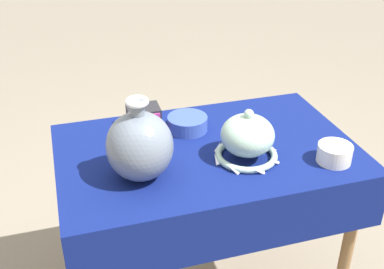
{
  "coord_description": "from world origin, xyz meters",
  "views": [
    {
      "loc": [
        -0.46,
        -1.35,
        1.57
      ],
      "look_at": [
        -0.07,
        -0.06,
        0.81
      ],
      "focal_mm": 45.0,
      "sensor_mm": 36.0,
      "label": 1
    }
  ],
  "objects": [
    {
      "name": "pot_squat_cobalt",
      "position": [
        -0.03,
        0.14,
        0.74
      ],
      "size": [
        0.15,
        0.15,
        0.05
      ],
      "primitive_type": "cylinder",
      "color": "#3851A8",
      "rests_on": "display_table"
    },
    {
      "name": "vase_tall_bulbous",
      "position": [
        -0.25,
        -0.11,
        0.83
      ],
      "size": [
        0.21,
        0.21,
        0.27
      ],
      "color": "slate",
      "rests_on": "display_table"
    },
    {
      "name": "mosaic_tile_box",
      "position": [
        -0.18,
        0.2,
        0.76
      ],
      "size": [
        0.12,
        0.1,
        0.09
      ],
      "rotation": [
        0.0,
        0.0,
        -0.02
      ],
      "color": "#232328",
      "rests_on": "display_table"
    },
    {
      "name": "vase_dome_bell",
      "position": [
        0.11,
        -0.1,
        0.79
      ],
      "size": [
        0.22,
        0.22,
        0.18
      ],
      "color": "#A8CCB7",
      "rests_on": "display_table"
    },
    {
      "name": "pot_squat_ivory",
      "position": [
        0.37,
        -0.2,
        0.74
      ],
      "size": [
        0.11,
        0.11,
        0.06
      ],
      "primitive_type": "cylinder",
      "color": "white",
      "rests_on": "display_table"
    },
    {
      "name": "display_table",
      "position": [
        0.0,
        -0.01,
        0.63
      ],
      "size": [
        1.02,
        0.65,
        0.71
      ],
      "color": "olive",
      "rests_on": "ground_plane"
    }
  ]
}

